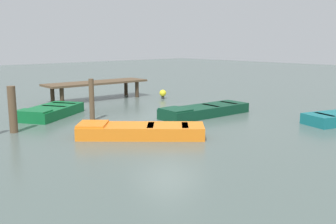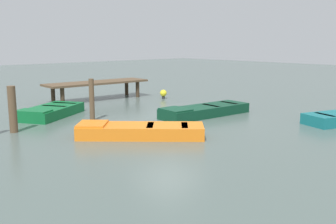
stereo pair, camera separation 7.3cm
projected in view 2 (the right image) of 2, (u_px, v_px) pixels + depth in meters
name	position (u px, v px, depth m)	size (l,w,h in m)	color
ground_plane	(168.00, 121.00, 14.90)	(80.00, 80.00, 0.00)	#4C5B56
dock_segment	(97.00, 84.00, 20.16)	(5.54, 1.76, 0.95)	brown
rowboat_orange	(140.00, 131.00, 12.36)	(3.70, 3.58, 0.46)	orange
rowboat_dark_green	(205.00, 111.00, 15.92)	(4.13, 1.52, 0.46)	#0C3823
rowboat_green	(51.00, 111.00, 15.75)	(3.28, 2.76, 0.46)	#0F602D
mooring_piling_mid_right	(13.00, 109.00, 12.90)	(0.26, 0.26, 1.57)	brown
mooring_piling_near_left	(92.00, 100.00, 14.79)	(0.19, 0.19, 1.63)	brown
marker_buoy	(163.00, 93.00, 20.63)	(0.36, 0.36, 0.48)	#262626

